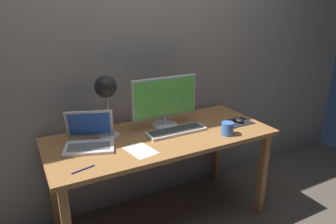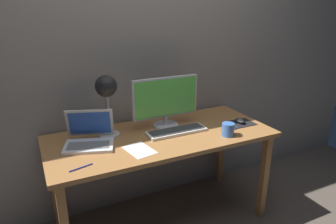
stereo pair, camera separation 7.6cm
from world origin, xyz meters
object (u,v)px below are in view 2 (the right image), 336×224
desk_lamp (106,92)px  coffee_mug (228,130)px  laptop (89,135)px  monitor (166,100)px  mouse (240,121)px  pen (81,168)px  keyboard_main (177,131)px

desk_lamp → coffee_mug: size_ratio=3.55×
laptop → coffee_mug: 0.95m
coffee_mug → laptop: bearing=161.9°
monitor → laptop: 0.61m
mouse → pen: mouse is taller
desk_lamp → mouse: size_ratio=4.54×
pen → mouse: bearing=7.5°
monitor → coffee_mug: (0.32, -0.35, -0.16)m
desk_lamp → coffee_mug: 0.88m
keyboard_main → desk_lamp: size_ratio=1.01×
laptop → desk_lamp: size_ratio=0.88×
laptop → mouse: size_ratio=3.98×
laptop → pen: bearing=-111.0°
coffee_mug → mouse: bearing=33.5°
desk_lamp → pen: (-0.27, -0.37, -0.32)m
mouse → coffee_mug: (-0.23, -0.15, 0.03)m
laptop → coffee_mug: (0.90, -0.30, -0.02)m
coffee_mug → pen: coffee_mug is taller
monitor → mouse: monitor is taller
monitor → mouse: (0.55, -0.20, -0.19)m
keyboard_main → coffee_mug: 0.37m
keyboard_main → pen: 0.75m
keyboard_main → coffee_mug: bearing=-34.3°
monitor → mouse: bearing=-20.4°
keyboard_main → laptop: laptop is taller
monitor → pen: size_ratio=3.69×
keyboard_main → coffee_mug: (0.30, -0.20, 0.03)m
monitor → desk_lamp: bearing=179.0°
monitor → coffee_mug: monitor is taller
monitor → desk_lamp: (-0.44, 0.01, 0.12)m
laptop → mouse: bearing=-7.3°
monitor → coffee_mug: 0.50m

